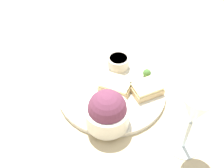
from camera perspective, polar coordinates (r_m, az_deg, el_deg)
ground_plane at (r=0.75m, az=0.00°, el=-1.81°), size 4.00×4.00×0.00m
dinner_plate at (r=0.74m, az=0.00°, el=-1.45°), size 0.28×0.28×0.01m
salad_bowl at (r=0.64m, az=-0.95°, el=-5.62°), size 0.10×0.10×0.09m
sauce_ramekin at (r=0.79m, az=1.30°, el=4.57°), size 0.06×0.06×0.03m
cheese_toast_near at (r=0.73m, az=0.74°, el=-0.00°), size 0.10×0.10×0.03m
cheese_toast_far at (r=0.73m, az=7.02°, el=-0.93°), size 0.09×0.07×0.03m
wine_glass at (r=0.57m, az=16.44°, el=-5.49°), size 0.07×0.07×0.18m
garnish at (r=0.77m, az=7.11°, el=2.22°), size 0.02×0.02×0.02m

